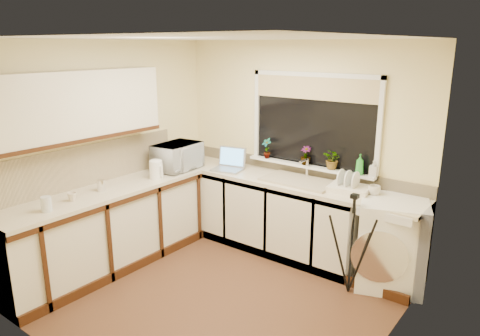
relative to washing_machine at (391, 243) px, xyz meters
name	(u,v)px	position (x,y,z in m)	size (l,w,h in m)	color
floor	(218,292)	(-1.29, -1.21, -0.45)	(3.20, 3.20, 0.00)	#533121
ceiling	(214,38)	(-1.29, -1.21, 2.00)	(3.20, 3.20, 0.00)	white
wall_back	(298,147)	(-1.29, 0.29, 0.77)	(3.20, 3.20, 0.00)	beige
wall_front	(72,225)	(-1.29, -2.71, 0.77)	(3.20, 3.20, 0.00)	beige
wall_left	(109,151)	(-2.89, -1.21, 0.77)	(3.00, 3.00, 0.00)	beige
wall_right	(385,213)	(0.31, -1.21, 0.77)	(3.00, 3.00, 0.00)	beige
base_cabinet_back	(260,211)	(-1.61, -0.01, -0.02)	(2.55, 0.60, 0.86)	silver
base_cabinet_left	(109,231)	(-2.59, -1.51, -0.02)	(0.54, 2.40, 0.86)	silver
worktop_back	(284,181)	(-1.29, -0.01, 0.43)	(3.20, 0.60, 0.04)	beige
worktop_left	(105,192)	(-2.59, -1.51, 0.43)	(0.60, 2.40, 0.04)	beige
upper_cabinet	(77,106)	(-2.73, -1.66, 1.35)	(0.28, 1.90, 0.70)	silver
splashback_left	(87,165)	(-2.88, -1.51, 0.67)	(0.02, 2.40, 0.45)	beige
splashback_back	(297,168)	(-1.29, 0.28, 0.52)	(3.20, 0.02, 0.14)	beige
window_glass	(314,122)	(-1.09, 0.28, 1.10)	(1.50, 0.02, 1.00)	black
window_blind	(314,88)	(-1.09, 0.25, 1.47)	(1.50, 0.02, 0.25)	tan
windowsill	(309,166)	(-1.09, 0.22, 0.58)	(1.60, 0.14, 0.03)	white
sink	(299,181)	(-1.09, -0.01, 0.46)	(0.82, 0.46, 0.03)	tan
faucet	(307,168)	(-1.09, 0.17, 0.57)	(0.03, 0.03, 0.24)	silver
washing_machine	(391,243)	(0.00, 0.00, 0.00)	(0.64, 0.62, 0.91)	white
laptop	(230,164)	(-2.05, -0.06, 0.52)	(0.41, 0.37, 0.27)	gray
kettle	(156,170)	(-2.48, -0.88, 0.55)	(0.15, 0.15, 0.20)	white
dish_rack	(349,189)	(-0.49, 0.02, 0.48)	(0.41, 0.31, 0.06)	white
tripod	(351,244)	(-0.26, -0.40, 0.06)	(0.49, 0.49, 1.03)	black
glass_jug	(46,204)	(-2.49, -2.23, 0.52)	(0.10, 0.10, 0.14)	silver
steel_jar	(101,185)	(-2.59, -1.55, 0.51)	(0.09, 0.09, 0.12)	silver
microwave	(177,156)	(-2.56, -0.45, 0.61)	(0.58, 0.40, 0.32)	white
plant_a	(267,148)	(-1.66, 0.19, 0.72)	(0.13, 0.09, 0.25)	#999999
plant_c	(306,155)	(-1.14, 0.22, 0.70)	(0.12, 0.12, 0.22)	#999999
plant_d	(333,159)	(-0.80, 0.22, 0.71)	(0.21, 0.18, 0.23)	#999999
soap_bottle_green	(360,165)	(-0.47, 0.19, 0.71)	(0.09, 0.09, 0.23)	green
soap_bottle_clear	(373,169)	(-0.33, 0.22, 0.68)	(0.08, 0.08, 0.17)	#999999
cup_back	(374,190)	(-0.25, 0.07, 0.50)	(0.13, 0.13, 0.10)	silver
cup_left	(72,197)	(-2.55, -1.92, 0.49)	(0.09, 0.09, 0.08)	beige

